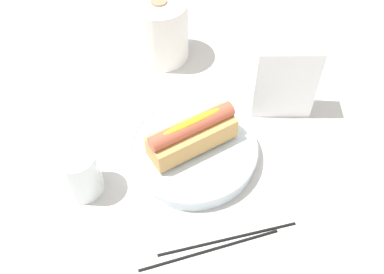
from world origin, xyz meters
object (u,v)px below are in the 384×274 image
object	(u,v)px
chopstick_far	(211,250)
serving_bowl	(192,150)
napkin_box	(285,80)
paper_towel_roll	(161,30)
hotdog_front	(192,134)
water_glass	(80,174)
chopstick_near	(228,239)

from	to	relation	value
chopstick_far	serving_bowl	bearing A→B (deg)	82.00
napkin_box	chopstick_far	world-z (taller)	napkin_box
paper_towel_roll	serving_bowl	bearing A→B (deg)	-88.98
hotdog_front	napkin_box	size ratio (longest dim) A/B	1.05
napkin_box	paper_towel_roll	bearing A→B (deg)	146.07
serving_bowl	hotdog_front	world-z (taller)	hotdog_front
serving_bowl	water_glass	size ratio (longest dim) A/B	2.50
napkin_box	hotdog_front	bearing A→B (deg)	-145.83
hotdog_front	water_glass	distance (m)	0.19
water_glass	napkin_box	size ratio (longest dim) A/B	0.60
napkin_box	chopstick_near	bearing A→B (deg)	-112.24
serving_bowl	napkin_box	xyz separation A→B (m)	(0.18, 0.08, 0.06)
water_glass	chopstick_near	distance (m)	0.25
serving_bowl	paper_towel_roll	world-z (taller)	paper_towel_roll
water_glass	chopstick_far	bearing A→B (deg)	-40.74
napkin_box	chopstick_near	xyz separation A→B (m)	(-0.16, -0.24, -0.07)
hotdog_front	paper_towel_roll	xyz separation A→B (m)	(-0.00, 0.27, 0.00)
serving_bowl	chopstick_near	world-z (taller)	serving_bowl
water_glass	paper_towel_roll	xyz separation A→B (m)	(0.18, 0.29, 0.03)
chopstick_far	chopstick_near	bearing A→B (deg)	17.02
serving_bowl	paper_towel_roll	distance (m)	0.27
chopstick_near	chopstick_far	distance (m)	0.03
serving_bowl	chopstick_far	size ratio (longest dim) A/B	1.02
napkin_box	chopstick_near	size ratio (longest dim) A/B	0.68
serving_bowl	chopstick_far	xyz separation A→B (m)	(-0.01, -0.18, -0.02)
serving_bowl	napkin_box	world-z (taller)	napkin_box
hotdog_front	chopstick_near	size ratio (longest dim) A/B	0.72
paper_towel_roll	napkin_box	xyz separation A→B (m)	(0.19, -0.19, 0.01)
chopstick_near	napkin_box	bearing A→B (deg)	53.98
hotdog_front	water_glass	xyz separation A→B (m)	(-0.19, -0.02, -0.02)
hotdog_front	water_glass	world-z (taller)	hotdog_front
water_glass	serving_bowl	bearing A→B (deg)	7.44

